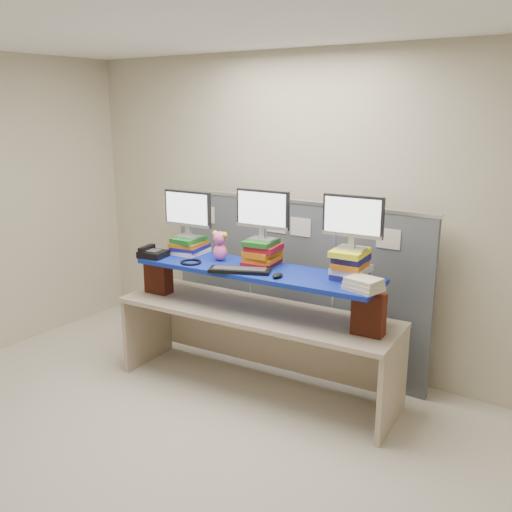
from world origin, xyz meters
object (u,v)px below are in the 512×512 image
Objects in this scene: keyboard at (240,270)px; desk_phone at (152,253)px; monitor_center at (263,212)px; monitor_left at (188,211)px; desk at (256,326)px; blue_board at (256,270)px; monitor_right at (353,219)px.

keyboard is 2.05× the size of desk_phone.
desk_phone is at bearing -164.38° from monitor_center.
monitor_left is 0.93× the size of keyboard.
monitor_left is at bearing 180.00° from monitor_center.
blue_board is (0.00, 0.00, 0.48)m from desk.
monitor_left is (-0.75, 0.06, 0.87)m from desk.
monitor_right reaches higher than keyboard.
blue_board is 8.26× the size of desk_phone.
monitor_right is at bearing 0.00° from monitor_center.
monitor_left is at bearing 170.99° from blue_board.
desk_phone is at bearing -126.70° from monitor_left.
monitor_left reaches higher than keyboard.
desk is 0.48m from blue_board.
desk is 4.78× the size of keyboard.
monitor_left is 0.82m from keyboard.
keyboard is (-0.78, -0.34, -0.44)m from monitor_right.
blue_board is at bearing -171.02° from monitor_right.
desk_phone reaches higher than keyboard.
monitor_right is at bearing 3.57° from desk_phone.
monitor_right is at bearing -0.00° from monitor_left.
desk is 0.94m from monitor_center.
monitor_right reaches higher than desk.
monitor_center is at bearing -180.00° from monitor_right.
monitor_left is at bearing 170.99° from desk.
monitor_center is 0.51m from keyboard.
monitor_left is at bearing 138.55° from keyboard.
monitor_right is at bearing -1.11° from keyboard.
desk is 5.16× the size of monitor_left.
keyboard is at bearing -100.36° from monitor_center.
monitor_left is 1.00× the size of monitor_right.
monitor_center reaches higher than blue_board.
desk is at bearing -86.31° from monitor_center.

